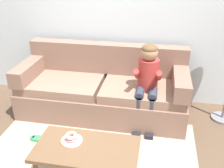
{
  "coord_description": "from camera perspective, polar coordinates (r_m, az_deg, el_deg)",
  "views": [
    {
      "loc": [
        0.67,
        -2.32,
        2.05
      ],
      "look_at": [
        0.15,
        0.45,
        0.65
      ],
      "focal_mm": 41.35,
      "sensor_mm": 36.0,
      "label": 1
    }
  ],
  "objects": [
    {
      "name": "ground",
      "position": [
        3.16,
        -4.25,
        -14.02
      ],
      "size": [
        10.0,
        10.0,
        0.0
      ],
      "primitive_type": "plane",
      "color": "brown"
    },
    {
      "name": "wall_back",
      "position": [
        3.83,
        0.52,
        16.65
      ],
      "size": [
        8.0,
        0.1,
        2.8
      ],
      "primitive_type": "cube",
      "color": "silver",
      "rests_on": "ground"
    },
    {
      "name": "area_rug",
      "position": [
        2.98,
        -5.51,
        -16.97
      ],
      "size": [
        2.4,
        1.89,
        0.01
      ],
      "primitive_type": "cube",
      "color": "tan",
      "rests_on": "ground"
    },
    {
      "name": "couch",
      "position": [
        3.67,
        -1.98,
        -1.38
      ],
      "size": [
        2.29,
        0.9,
        0.93
      ],
      "color": "#846051",
      "rests_on": "ground"
    },
    {
      "name": "coffee_table",
      "position": [
        2.57,
        -5.65,
        -14.54
      ],
      "size": [
        1.0,
        0.54,
        0.42
      ],
      "color": "brown",
      "rests_on": "ground"
    },
    {
      "name": "person_child",
      "position": [
        3.26,
        7.87,
        1.18
      ],
      "size": [
        0.34,
        0.58,
        1.1
      ],
      "color": "#AD3833",
      "rests_on": "ground"
    },
    {
      "name": "plate",
      "position": [
        2.62,
        -8.91,
        -12.26
      ],
      "size": [
        0.21,
        0.21,
        0.01
      ],
      "primitive_type": "cylinder",
      "color": "white",
      "rests_on": "coffee_table"
    },
    {
      "name": "donut",
      "position": [
        2.61,
        -8.95,
        -11.83
      ],
      "size": [
        0.12,
        0.12,
        0.04
      ],
      "primitive_type": "torus",
      "rotation": [
        0.0,
        0.0,
        1.59
      ],
      "color": "pink",
      "rests_on": "plate"
    },
    {
      "name": "donut_second",
      "position": [
        2.59,
        -9.01,
        -11.2
      ],
      "size": [
        0.15,
        0.15,
        0.04
      ],
      "primitive_type": "torus",
      "rotation": [
        0.0,
        0.0,
        1.92
      ],
      "color": "beige",
      "rests_on": "donut"
    },
    {
      "name": "toy_controller",
      "position": [
        3.37,
        -15.87,
        -11.65
      ],
      "size": [
        0.23,
        0.09,
        0.05
      ],
      "rotation": [
        0.0,
        0.0,
        0.27
      ],
      "color": "#339E56",
      "rests_on": "ground"
    }
  ]
}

